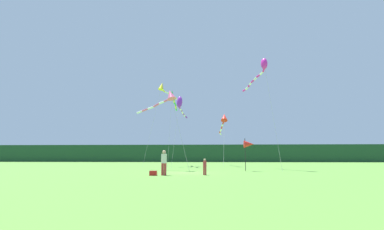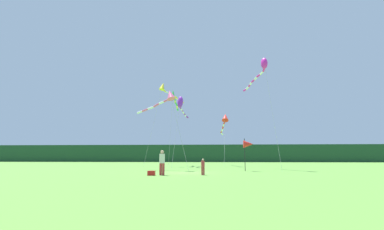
% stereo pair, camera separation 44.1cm
% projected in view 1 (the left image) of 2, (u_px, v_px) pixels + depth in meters
% --- Properties ---
extents(ground_plane, '(120.00, 120.00, 0.00)m').
position_uv_depth(ground_plane, '(188.00, 173.00, 23.65)').
color(ground_plane, '#5B9338').
extents(distant_treeline, '(108.00, 3.49, 4.06)m').
position_uv_depth(distant_treeline, '(202.00, 153.00, 68.40)').
color(distant_treeline, '#1E4228').
rests_on(distant_treeline, ground).
extents(person_adult, '(0.39, 0.39, 1.78)m').
position_uv_depth(person_adult, '(164.00, 161.00, 20.42)').
color(person_adult, '#B23338').
rests_on(person_adult, ground).
extents(person_child, '(0.26, 0.26, 1.17)m').
position_uv_depth(person_child, '(205.00, 166.00, 20.66)').
color(person_child, '#B23338').
rests_on(person_child, ground).
extents(cooler_box, '(0.51, 0.37, 0.33)m').
position_uv_depth(cooler_box, '(153.00, 173.00, 20.09)').
color(cooler_box, red).
rests_on(cooler_box, ground).
extents(banner_flag_pole, '(0.90, 0.70, 3.00)m').
position_uv_depth(banner_flag_pole, '(249.00, 144.00, 26.49)').
color(banner_flag_pole, black).
rests_on(banner_flag_pole, ground).
extents(kite_yellow, '(4.42, 7.13, 11.79)m').
position_uv_depth(kite_yellow, '(164.00, 89.00, 40.55)').
color(kite_yellow, '#B2B2B2').
rests_on(kite_yellow, ground).
extents(kite_red, '(1.09, 10.66, 7.41)m').
position_uv_depth(kite_red, '(224.00, 120.00, 39.99)').
color(kite_red, '#B2B2B2').
rests_on(kite_red, ground).
extents(kite_green, '(0.80, 7.12, 10.70)m').
position_uv_depth(kite_green, '(173.00, 97.00, 40.52)').
color(kite_green, '#B2B2B2').
rests_on(kite_green, ground).
extents(kite_purple, '(1.40, 7.01, 9.15)m').
position_uv_depth(kite_purple, '(180.00, 104.00, 37.29)').
color(kite_purple, '#B2B2B2').
rests_on(kite_purple, ground).
extents(kite_rainbow, '(6.12, 4.26, 8.13)m').
position_uv_depth(kite_rainbow, '(167.00, 97.00, 28.98)').
color(kite_rainbow, '#B2B2B2').
rests_on(kite_rainbow, ground).
extents(kite_magenta, '(2.45, 8.06, 11.68)m').
position_uv_depth(kite_magenta, '(261.00, 68.00, 30.58)').
color(kite_magenta, '#B2B2B2').
rests_on(kite_magenta, ground).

